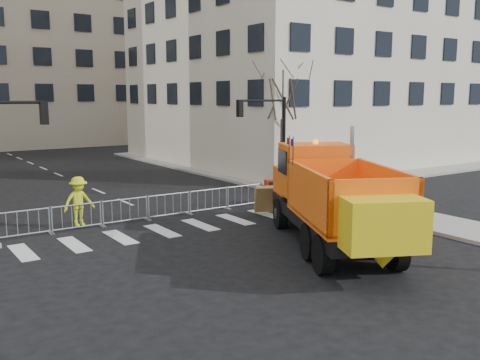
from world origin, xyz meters
TOP-DOWN VIEW (x-y plane):
  - ground at (0.00, 0.00)m, footprint 120.00×120.00m
  - sidewalk_back at (0.00, 8.50)m, footprint 64.00×5.00m
  - traffic_light_right at (8.50, 9.50)m, footprint 0.18×0.18m
  - crowd_barriers at (-0.75, 7.60)m, footprint 12.60×0.60m
  - street_tree at (9.20, 10.50)m, footprint 3.00×3.00m
  - plow_truck at (2.84, -0.28)m, footprint 7.52×11.25m
  - cop_a at (5.52, 4.17)m, footprint 0.60×0.39m
  - cop_b at (6.03, 4.73)m, footprint 0.95×0.77m
  - cop_c at (6.17, 5.15)m, footprint 0.75×1.10m
  - worker at (-3.76, 7.70)m, footprint 1.40×0.91m
  - newspaper_box at (5.87, 7.39)m, footprint 0.56×0.53m

SIDE VIEW (x-z plane):
  - ground at x=0.00m, z-range 0.00..0.00m
  - sidewalk_back at x=0.00m, z-range 0.00..0.15m
  - crowd_barriers at x=-0.75m, z-range 0.00..1.10m
  - newspaper_box at x=5.87m, z-range 0.15..1.25m
  - cop_a at x=5.52m, z-range 0.00..1.62m
  - cop_c at x=6.17m, z-range 0.00..1.74m
  - cop_b at x=6.03m, z-range 0.00..1.83m
  - worker at x=-3.76m, z-range 0.15..2.19m
  - plow_truck at x=2.84m, z-range -0.24..4.06m
  - traffic_light_right at x=8.50m, z-range 0.00..5.40m
  - street_tree at x=9.20m, z-range 0.00..7.50m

